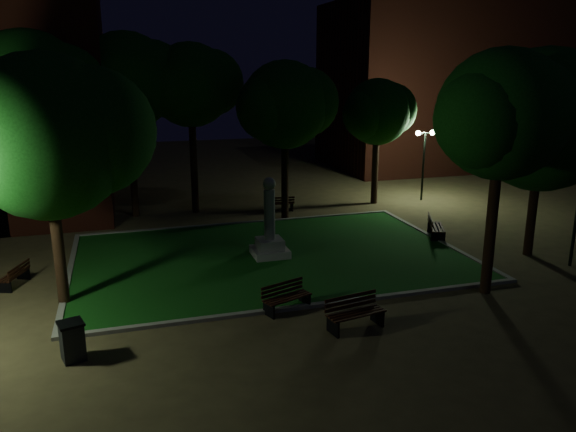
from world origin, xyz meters
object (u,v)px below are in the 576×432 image
bench_near_right (286,298)px  trash_bin (72,341)px  monument (270,234)px  bench_far_side (280,204)px  bench_near_left (355,313)px  bench_right_side (435,228)px  bench_left_side (15,276)px

bench_near_right → trash_bin: trash_bin is taller
monument → trash_bin: (-7.02, -6.41, -0.42)m
bench_far_side → bench_near_left: bearing=87.9°
bench_near_right → monument: bearing=60.5°
bench_right_side → trash_bin: size_ratio=1.76×
bench_far_side → trash_bin: bearing=59.6°
bench_near_left → monument: bearing=85.7°
bench_right_side → bench_far_side: (-5.37, 6.52, -0.07)m
bench_right_side → monument: bearing=118.2°
bench_left_side → trash_bin: trash_bin is taller
bench_near_right → bench_near_left: bearing=-68.7°
bench_left_side → bench_right_side: (17.09, 0.89, 0.09)m
monument → bench_near_left: 6.88m
bench_near_right → bench_right_side: 10.23m
monument → trash_bin: 9.52m
bench_near_left → bench_near_right: (-1.57, 1.77, -0.04)m
trash_bin → bench_left_side: bearing=110.8°
bench_near_right → bench_left_side: (-8.49, 4.65, -0.04)m
bench_near_right → bench_right_side: (8.60, 5.54, 0.04)m
bench_right_side → bench_near_left: bearing=160.7°
bench_near_left → bench_near_right: bearing=120.9°
monument → trash_bin: bearing=-137.6°
bench_near_right → bench_far_side: bearing=54.7°
bench_far_side → trash_bin: 16.41m
monument → bench_far_side: (2.41, 7.01, -0.57)m
monument → bench_near_right: monument is taller
bench_far_side → monument: bearing=75.8°
bench_near_left → bench_far_side: bearing=72.6°
bench_left_side → bench_far_side: size_ratio=0.99×
bench_near_right → trash_bin: size_ratio=1.59×
bench_near_left → bench_right_side: bench_right_side is taller
bench_near_right → bench_left_side: bearing=131.0°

